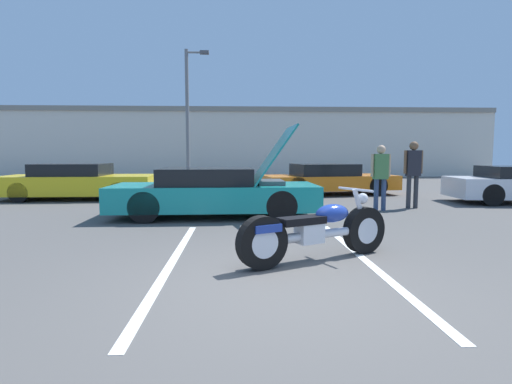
# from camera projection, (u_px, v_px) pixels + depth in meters

# --- Properties ---
(ground_plane) EXTENTS (80.00, 80.00, 0.00)m
(ground_plane) POSITION_uv_depth(u_px,v_px,m) (285.00, 288.00, 4.43)
(ground_plane) COLOR #514F4C
(parking_stripe_foreground) EXTENTS (0.12, 5.11, 0.01)m
(parking_stripe_foreground) POSITION_uv_depth(u_px,v_px,m) (172.00, 262.00, 5.48)
(parking_stripe_foreground) COLOR white
(parking_stripe_foreground) RESTS_ON ground
(parking_stripe_middle) EXTENTS (0.12, 5.11, 0.01)m
(parking_stripe_middle) POSITION_uv_depth(u_px,v_px,m) (364.00, 259.00, 5.61)
(parking_stripe_middle) COLOR white
(parking_stripe_middle) RESTS_ON ground
(far_building) EXTENTS (32.00, 4.20, 4.40)m
(far_building) POSITION_uv_depth(u_px,v_px,m) (245.00, 141.00, 26.98)
(far_building) COLOR beige
(far_building) RESTS_ON ground
(light_pole) EXTENTS (1.21, 0.28, 6.67)m
(light_pole) POSITION_uv_depth(u_px,v_px,m) (189.00, 109.00, 20.17)
(light_pole) COLOR slate
(light_pole) RESTS_ON ground
(motorcycle) EXTENTS (2.27, 1.24, 0.98)m
(motorcycle) POSITION_uv_depth(u_px,v_px,m) (317.00, 231.00, 5.52)
(motorcycle) COLOR black
(motorcycle) RESTS_ON ground
(show_car_hood_open) EXTENTS (4.79, 1.95, 2.13)m
(show_car_hood_open) POSITION_uv_depth(u_px,v_px,m) (216.00, 192.00, 9.41)
(show_car_hood_open) COLOR teal
(show_car_hood_open) RESTS_ON ground
(parked_car_mid_row) EXTENTS (5.00, 2.64, 1.11)m
(parked_car_mid_row) POSITION_uv_depth(u_px,v_px,m) (328.00, 179.00, 14.51)
(parked_car_mid_row) COLOR orange
(parked_car_mid_row) RESTS_ON ground
(parked_car_left_row) EXTENTS (4.83, 2.01, 1.16)m
(parked_car_left_row) POSITION_uv_depth(u_px,v_px,m) (78.00, 182.00, 13.02)
(parked_car_left_row) COLOR yellow
(parked_car_left_row) RESTS_ON ground
(spectator_near_motorcycle) EXTENTS (0.52, 0.24, 1.81)m
(spectator_near_motorcycle) POSITION_uv_depth(u_px,v_px,m) (413.00, 168.00, 10.77)
(spectator_near_motorcycle) COLOR #333338
(spectator_near_motorcycle) RESTS_ON ground
(spectator_by_show_car) EXTENTS (0.52, 0.22, 1.70)m
(spectator_by_show_car) POSITION_uv_depth(u_px,v_px,m) (381.00, 172.00, 10.33)
(spectator_by_show_car) COLOR #38476B
(spectator_by_show_car) RESTS_ON ground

